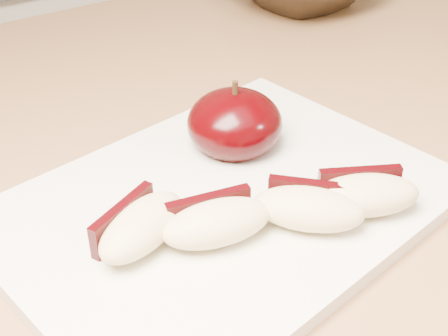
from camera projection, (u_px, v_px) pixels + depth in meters
cutting_board at (224, 205)px, 0.42m from camera, size 0.33×0.26×0.01m
apple_half at (235, 124)px, 0.47m from camera, size 0.10×0.10×0.06m
apple_wedge_a at (140, 225)px, 0.38m from camera, size 0.08×0.06×0.03m
apple_wedge_b at (216, 221)px, 0.38m from camera, size 0.08×0.05×0.03m
apple_wedge_c at (309, 207)px, 0.39m from camera, size 0.07×0.07×0.03m
apple_wedge_d at (365, 194)px, 0.40m from camera, size 0.08×0.06×0.03m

